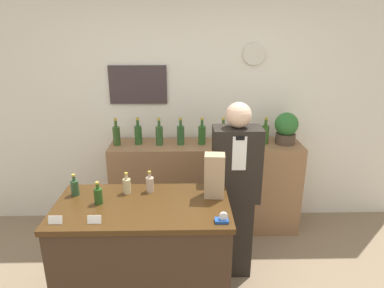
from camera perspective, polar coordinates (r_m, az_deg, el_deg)
name	(u,v)px	position (r m, az deg, el deg)	size (l,w,h in m)	color
back_wall	(186,106)	(3.84, -0.98, 6.29)	(5.20, 0.09, 2.70)	silver
back_shelf	(205,186)	(3.86, 2.24, -7.07)	(2.05, 0.46, 1.01)	#8E6642
display_counter	(145,260)	(2.82, -7.84, -18.59)	(1.28, 0.68, 0.97)	#382619
shopkeeper	(235,193)	(3.07, 7.19, -8.07)	(0.41, 0.26, 1.62)	black
potted_plant	(286,128)	(3.76, 15.43, 2.64)	(0.25, 0.25, 0.34)	#4C3D2D
paper_bag	(214,176)	(2.58, 3.75, -5.27)	(0.16, 0.13, 0.34)	tan
tape_dispenser	(222,219)	(2.32, 5.06, -12.35)	(0.09, 0.06, 0.07)	#1E4799
price_card_left	(55,220)	(2.46, -21.84, -11.68)	(0.09, 0.02, 0.06)	white
price_card_right	(94,220)	(2.38, -15.97, -12.01)	(0.09, 0.02, 0.06)	white
counter_bottle_0	(75,187)	(2.78, -18.95, -6.83)	(0.06, 0.06, 0.17)	#29492B
counter_bottle_1	(98,195)	(2.60, -15.35, -8.26)	(0.06, 0.06, 0.17)	#254A1A
counter_bottle_2	(127,185)	(2.71, -10.81, -6.81)	(0.06, 0.06, 0.17)	tan
counter_bottle_3	(150,184)	(2.71, -7.03, -6.61)	(0.06, 0.06, 0.17)	tan
shelf_bottle_0	(117,135)	(3.68, -12.47, 1.45)	(0.08, 0.08, 0.29)	#2E4C1F
shelf_bottle_1	(138,134)	(3.67, -8.95, 1.60)	(0.08, 0.08, 0.29)	#285122
shelf_bottle_2	(159,135)	(3.62, -5.46, 1.54)	(0.08, 0.08, 0.29)	#2E5428
shelf_bottle_3	(181,135)	(3.62, -1.90, 1.59)	(0.08, 0.08, 0.29)	#2B542A
shelf_bottle_4	(202,134)	(3.62, 1.66, 1.63)	(0.08, 0.08, 0.29)	#275621
shelf_bottle_5	(223,134)	(3.64, 5.20, 1.65)	(0.08, 0.08, 0.29)	#32521D
shelf_bottle_6	(244,134)	(3.68, 8.68, 1.67)	(0.08, 0.08, 0.29)	#30501E
shelf_bottle_7	(265,134)	(3.72, 12.09, 1.68)	(0.08, 0.08, 0.29)	#2F551D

